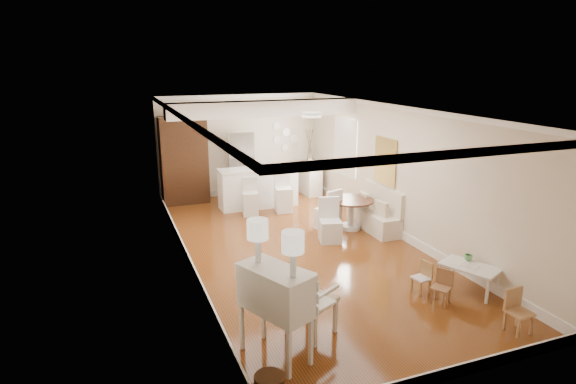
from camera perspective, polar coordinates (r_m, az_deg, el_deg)
room at (r=9.58m, az=0.99°, el=5.07°), size 9.00×9.04×2.82m
secretary_bureau at (r=6.22m, az=-1.52°, el=-14.23°), size 1.28×1.29×1.23m
gustavian_armchair at (r=6.76m, az=2.81°, el=-12.48°), size 0.83×0.83×1.06m
kids_table at (r=8.57m, az=20.64°, el=-9.55°), size 0.86×1.03×0.44m
kids_chair_a at (r=7.98m, az=17.70°, el=-10.72°), size 0.37×0.37×0.56m
kids_chair_b at (r=8.26m, az=15.53°, el=-9.74°), size 0.30×0.30×0.53m
kids_chair_c at (r=7.59m, az=25.74°, el=-12.67°), size 0.31×0.31×0.63m
banquette at (r=10.94m, az=10.14°, el=-1.92°), size 0.52×1.60×0.98m
dining_table at (r=10.93m, az=7.45°, el=-2.61°), size 1.12×1.12×0.69m
slip_chair_near at (r=10.08m, az=5.05°, el=-3.40°), size 0.54×0.55×0.92m
slip_chair_far at (r=10.82m, az=4.75°, el=-2.02°), size 0.58×0.59×0.94m
breakfast_counter at (r=12.47m, az=-3.55°, el=0.55°), size 2.05×0.65×1.03m
bar_stool_left at (r=11.78m, az=-4.49°, el=-0.61°), size 0.44×0.44×0.92m
bar_stool_right at (r=12.01m, az=-0.54°, el=-0.11°), size 0.44×0.44×0.99m
pantry_cabinet at (r=12.98m, az=-12.23°, el=3.69°), size 1.20×0.60×2.30m
fridge at (r=13.41m, az=-4.11°, el=3.28°), size 0.75×0.65×1.80m
sideboard at (r=13.73m, az=2.56°, el=1.57°), size 0.41×0.91×0.86m
pencil_cup at (r=8.67m, az=20.57°, el=-7.28°), size 0.17×0.17×0.10m
branch_vase at (r=13.60m, az=2.64°, el=3.74°), size 0.26×0.26×0.21m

